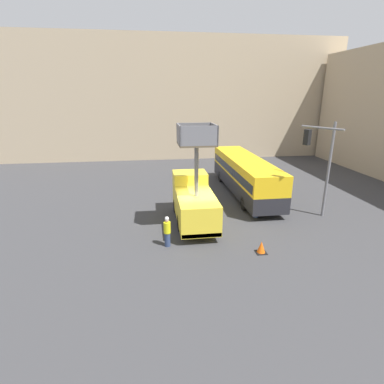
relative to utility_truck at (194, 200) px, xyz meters
name	(u,v)px	position (x,y,z in m)	size (l,w,h in m)	color
ground_plane	(198,226)	(0.18, -0.69, -1.57)	(120.00, 120.00, 0.00)	#38383A
building_backdrop_far	(169,99)	(0.18, 25.22, 5.85)	(44.00, 10.00, 14.85)	tan
utility_truck	(194,200)	(0.00, 0.00, 0.00)	(2.28, 6.07, 6.40)	yellow
city_bus	(245,173)	(5.03, 5.41, 0.21)	(2.56, 12.06, 3.03)	#232328
traffic_light_pole	(322,157)	(8.11, -0.52, 2.66)	(2.78, 2.53, 6.35)	slate
road_worker_near_truck	(167,232)	(-1.88, -3.01, -0.71)	(0.38, 0.38, 1.75)	navy
road_worker_directing	(256,204)	(4.30, 0.25, -0.62)	(0.38, 0.38, 1.89)	navy
traffic_cone_near_truck	(261,247)	(2.98, -4.41, -1.27)	(0.57, 0.57, 0.65)	black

